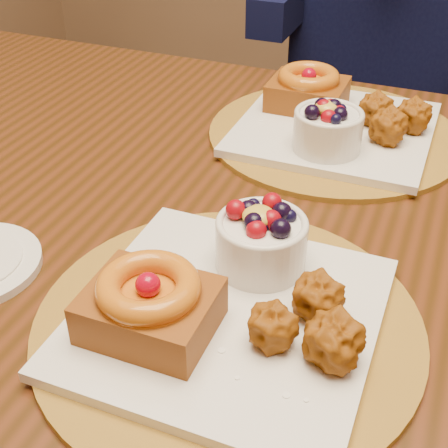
{
  "coord_description": "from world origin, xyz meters",
  "views": [
    {
      "loc": [
        0.15,
        -0.69,
        1.19
      ],
      "look_at": [
        -0.04,
        -0.23,
        0.84
      ],
      "focal_mm": 50.0,
      "sensor_mm": 36.0,
      "label": 1
    }
  ],
  "objects": [
    {
      "name": "dining_table",
      "position": [
        -0.01,
        -0.06,
        0.68
      ],
      "size": [
        1.6,
        0.9,
        0.76
      ],
      "color": "#361E09",
      "rests_on": "ground"
    },
    {
      "name": "place_setting_near",
      "position": [
        -0.02,
        -0.27,
        0.78
      ],
      "size": [
        0.38,
        0.38,
        0.09
      ],
      "color": "brown",
      "rests_on": "dining_table"
    },
    {
      "name": "chair_far",
      "position": [
        0.07,
        0.76,
        0.44
      ],
      "size": [
        0.5,
        0.5,
        0.8
      ],
      "rotation": [
        0.0,
        0.0,
        -0.36
      ],
      "color": "black",
      "rests_on": "ground"
    },
    {
      "name": "place_setting_far",
      "position": [
        -0.02,
        0.16,
        0.78
      ],
      "size": [
        0.38,
        0.38,
        0.09
      ],
      "color": "brown",
      "rests_on": "dining_table"
    }
  ]
}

